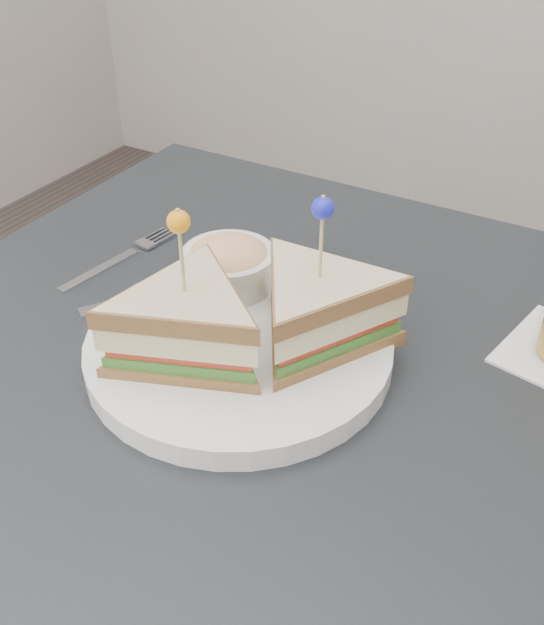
{
  "coord_description": "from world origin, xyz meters",
  "views": [
    {
      "loc": [
        0.28,
        -0.45,
        1.18
      ],
      "look_at": [
        0.01,
        0.01,
        0.8
      ],
      "focal_mm": 40.0,
      "sensor_mm": 36.0,
      "label": 1
    }
  ],
  "objects": [
    {
      "name": "table",
      "position": [
        0.0,
        0.0,
        0.67
      ],
      "size": [
        0.8,
        0.8,
        0.75
      ],
      "color": "black",
      "rests_on": "ground"
    },
    {
      "name": "plate_meal",
      "position": [
        -0.01,
        -0.01,
        0.8
      ],
      "size": [
        0.36,
        0.34,
        0.18
      ],
      "rotation": [
        0.0,
        0.0,
        -0.16
      ],
      "color": "white",
      "rests_on": "table"
    },
    {
      "name": "cutlery_fork",
      "position": [
        -0.24,
        0.08,
        0.75
      ],
      "size": [
        0.04,
        0.17,
        0.0
      ],
      "rotation": [
        0.0,
        0.0,
        -0.14
      ],
      "color": "silver",
      "rests_on": "table"
    },
    {
      "name": "cutlery_knife",
      "position": [
        -0.14,
        0.05,
        0.75
      ],
      "size": [
        0.15,
        0.2,
        0.01
      ],
      "rotation": [
        0.0,
        0.0,
        -0.59
      ],
      "color": "white",
      "rests_on": "table"
    }
  ]
}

